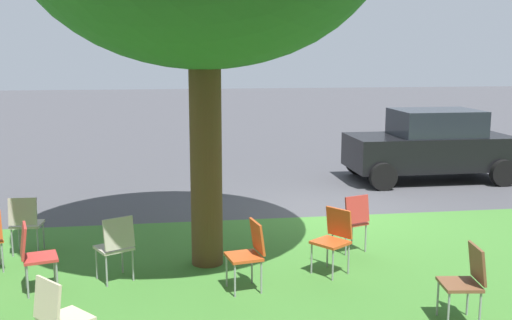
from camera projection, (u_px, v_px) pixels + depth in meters
name	position (u px, v px, depth m)	size (l,w,h in m)	color
ground	(329.00, 213.00, 11.16)	(80.00, 80.00, 0.00)	#424247
grass_verge	(392.00, 275.00, 8.04)	(48.00, 6.00, 0.01)	#3D752D
chair_0	(467.00, 278.00, 6.56)	(0.47, 0.47, 0.88)	brown
chair_1	(116.00, 243.00, 7.74)	(0.56, 0.56, 0.88)	#ADA393
chair_2	(59.00, 314.00, 5.64)	(0.59, 0.59, 0.88)	beige
chair_3	(25.00, 220.00, 8.80)	(0.44, 0.44, 0.88)	#ADA393
chair_5	(352.00, 218.00, 8.91)	(0.53, 0.53, 0.88)	#B7332D
chair_6	(334.00, 236.00, 8.07)	(0.58, 0.58, 0.88)	#C64C1E
chair_8	(249.00, 250.00, 7.48)	(0.49, 0.49, 0.88)	#C64C1E
chair_9	(34.00, 252.00, 7.39)	(0.51, 0.51, 0.88)	#B7332D
parked_car	(430.00, 145.00, 13.96)	(3.70, 1.92, 1.65)	black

